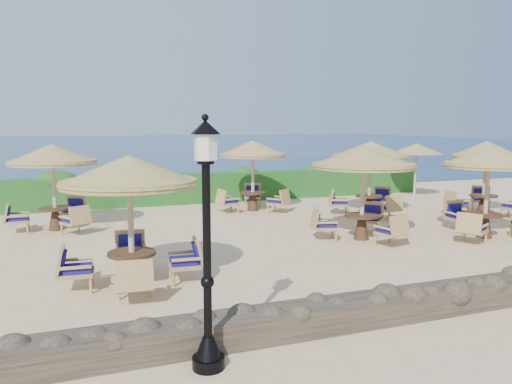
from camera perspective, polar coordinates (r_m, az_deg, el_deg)
name	(u,v)px	position (r m, az deg, el deg)	size (l,w,h in m)	color
ground	(308,235)	(14.81, 5.91, -4.95)	(120.00, 120.00, 0.00)	beige
sea	(115,144)	(83.27, -15.84, 5.27)	(160.00, 160.00, 0.00)	#0C2950
hedge	(233,187)	(21.31, -2.59, 0.63)	(18.00, 0.90, 1.20)	#194E19
stone_wall	(461,296)	(9.78, 22.39, -10.91)	(15.00, 0.65, 0.44)	brown
lamp_post	(207,256)	(6.59, -5.62, -7.27)	(0.44, 0.44, 3.31)	black
extra_parasol	(416,149)	(23.07, 17.85, 4.73)	(2.30, 2.30, 2.41)	#C9B08D
cafe_set_0	(130,198)	(10.17, -14.22, -0.71)	(2.85, 2.85, 2.65)	#C9B08D
cafe_set_1	(363,172)	(14.26, 12.15, 2.28)	(2.88, 2.88, 2.65)	#C9B08D
cafe_set_2	(488,175)	(15.62, 24.97, 1.79)	(2.77, 2.64, 2.65)	#C9B08D
cafe_set_3	(53,170)	(16.40, -22.19, 2.36)	(2.72, 2.77, 2.65)	#C9B08D
cafe_set_4	(253,162)	(18.67, -0.36, 3.43)	(2.69, 2.72, 2.65)	#C9B08D
cafe_set_5	(370,162)	(18.27, 12.92, 3.31)	(2.77, 2.78, 2.65)	#C9B08D
cafe_set_6	(486,165)	(19.69, 24.76, 2.81)	(2.62, 2.73, 2.65)	#C9B08D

